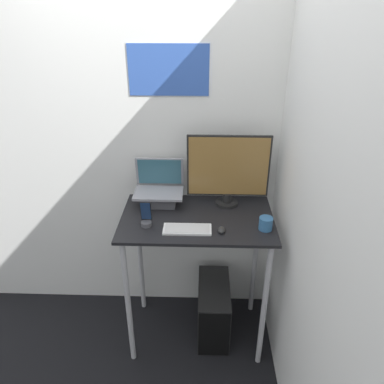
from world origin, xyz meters
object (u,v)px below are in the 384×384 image
(keyboard, at_px, (187,229))
(computer_tower, at_px, (213,309))
(laptop, at_px, (159,193))
(monitor, at_px, (228,171))
(cell_phone, at_px, (146,218))
(mouse, at_px, (221,230))

(keyboard, xyz_separation_m, computer_tower, (0.18, 0.18, -0.82))
(computer_tower, bearing_deg, laptop, 158.39)
(monitor, relative_size, cell_phone, 3.19)
(monitor, distance_m, keyboard, 0.48)
(laptop, bearing_deg, computer_tower, -21.61)
(laptop, xyz_separation_m, cell_phone, (-0.05, -0.28, -0.03))
(keyboard, bearing_deg, laptop, 121.70)
(laptop, relative_size, cell_phone, 1.93)
(laptop, height_order, cell_phone, laptop)
(mouse, bearing_deg, monitor, 82.11)
(monitor, bearing_deg, keyboard, -127.10)
(mouse, xyz_separation_m, computer_tower, (-0.02, 0.19, -0.82))
(laptop, distance_m, mouse, 0.54)
(mouse, height_order, computer_tower, mouse)
(mouse, distance_m, cell_phone, 0.46)
(laptop, height_order, computer_tower, laptop)
(laptop, distance_m, keyboard, 0.40)
(monitor, height_order, mouse, monitor)
(computer_tower, bearing_deg, cell_phone, -163.36)
(laptop, bearing_deg, monitor, 0.19)
(monitor, distance_m, computer_tower, 1.07)
(keyboard, height_order, mouse, mouse)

